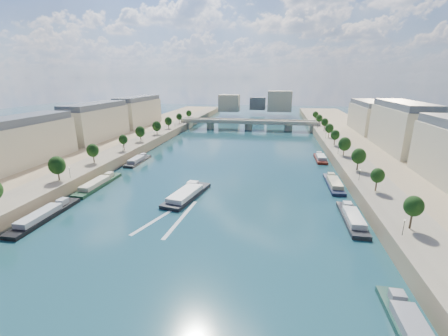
% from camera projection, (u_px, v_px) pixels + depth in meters
% --- Properties ---
extents(ground, '(700.00, 700.00, 0.00)m').
position_uv_depth(ground, '(223.00, 174.00, 132.45)').
color(ground, '#0D3139').
rests_on(ground, ground).
extents(quay_left, '(44.00, 520.00, 5.00)m').
position_uv_depth(quay_left, '(76.00, 161.00, 143.46)').
color(quay_left, '#9E8460').
rests_on(quay_left, ground).
extents(quay_right, '(44.00, 520.00, 5.00)m').
position_uv_depth(quay_right, '(400.00, 177.00, 119.99)').
color(quay_right, '#9E8460').
rests_on(quay_right, ground).
extents(pave_left, '(14.00, 520.00, 0.10)m').
position_uv_depth(pave_left, '(104.00, 157.00, 140.28)').
color(pave_left, gray).
rests_on(pave_left, quay_left).
extents(pave_right, '(14.00, 520.00, 0.10)m').
position_uv_depth(pave_right, '(361.00, 169.00, 121.70)').
color(pave_right, gray).
rests_on(pave_right, quay_right).
extents(trees_left, '(4.80, 268.80, 8.26)m').
position_uv_depth(trees_left, '(109.00, 145.00, 140.27)').
color(trees_left, '#382B1E').
rests_on(trees_left, ground).
extents(trees_right, '(4.80, 268.80, 8.26)m').
position_uv_depth(trees_right, '(352.00, 150.00, 129.89)').
color(trees_right, '#382B1E').
rests_on(trees_right, ground).
extents(lamps_left, '(0.36, 200.36, 4.28)m').
position_uv_depth(lamps_left, '(100.00, 157.00, 129.32)').
color(lamps_left, black).
rests_on(lamps_left, ground).
extents(lamps_right, '(0.36, 200.36, 4.28)m').
position_uv_depth(lamps_right, '(347.00, 159.00, 126.36)').
color(lamps_right, black).
rests_on(lamps_right, ground).
extents(buildings_left, '(16.00, 226.00, 23.20)m').
position_uv_depth(buildings_left, '(64.00, 127.00, 152.87)').
color(buildings_left, beige).
rests_on(buildings_left, ground).
extents(buildings_right, '(16.00, 226.00, 23.20)m').
position_uv_depth(buildings_right, '(428.00, 138.00, 125.16)').
color(buildings_right, beige).
rests_on(buildings_right, ground).
extents(skyline, '(79.00, 42.00, 22.00)m').
position_uv_depth(skyline, '(260.00, 102.00, 334.79)').
color(skyline, beige).
rests_on(skyline, ground).
extents(bridge, '(112.00, 12.00, 8.15)m').
position_uv_depth(bridge, '(249.00, 123.00, 244.50)').
color(bridge, '#C1B79E').
rests_on(bridge, ground).
extents(tour_barge, '(12.02, 26.42, 3.62)m').
position_uv_depth(tour_barge, '(187.00, 194.00, 106.41)').
color(tour_barge, black).
rests_on(tour_barge, ground).
extents(wake, '(12.50, 26.02, 0.04)m').
position_uv_depth(wake, '(171.00, 217.00, 90.96)').
color(wake, silver).
rests_on(wake, ground).
extents(moored_barges_left, '(5.00, 159.46, 3.60)m').
position_uv_depth(moored_barges_left, '(36.00, 221.00, 86.79)').
color(moored_barges_left, '#191C37').
rests_on(moored_barges_left, ground).
extents(moored_barges_right, '(5.00, 163.35, 3.60)m').
position_uv_depth(moored_barges_right, '(357.00, 227.00, 83.28)').
color(moored_barges_right, black).
rests_on(moored_barges_right, ground).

